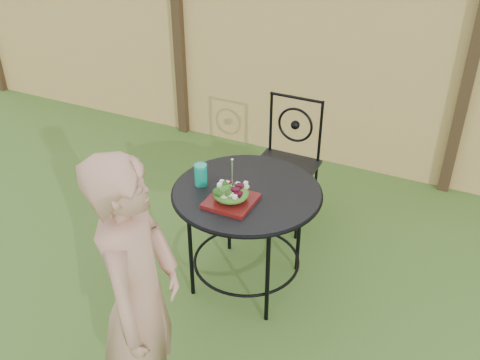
{
  "coord_description": "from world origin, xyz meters",
  "views": [
    {
      "loc": [
        1.45,
        -2.13,
        2.46
      ],
      "look_at": [
        0.21,
        0.4,
        0.75
      ],
      "focal_mm": 40.0,
      "sensor_mm": 36.0,
      "label": 1
    }
  ],
  "objects_px": {
    "patio_table": "(247,209)",
    "salad_plate": "(231,201)",
    "diner": "(140,301)",
    "patio_chair": "(286,159)"
  },
  "relations": [
    {
      "from": "patio_table",
      "to": "diner",
      "type": "height_order",
      "value": "diner"
    },
    {
      "from": "patio_table",
      "to": "salad_plate",
      "type": "height_order",
      "value": "salad_plate"
    },
    {
      "from": "patio_table",
      "to": "diner",
      "type": "xyz_separation_m",
      "value": [
        -0.01,
        -1.09,
        0.17
      ]
    },
    {
      "from": "patio_chair",
      "to": "diner",
      "type": "xyz_separation_m",
      "value": [
        0.06,
        -1.93,
        0.25
      ]
    },
    {
      "from": "patio_table",
      "to": "salad_plate",
      "type": "distance_m",
      "value": 0.22
    },
    {
      "from": "patio_chair",
      "to": "salad_plate",
      "type": "relative_size",
      "value": 3.52
    },
    {
      "from": "patio_table",
      "to": "diner",
      "type": "bearing_deg",
      "value": -90.66
    },
    {
      "from": "diner",
      "to": "salad_plate",
      "type": "xyz_separation_m",
      "value": [
        -0.01,
        0.93,
        -0.02
      ]
    },
    {
      "from": "patio_table",
      "to": "salad_plate",
      "type": "bearing_deg",
      "value": -98.66
    },
    {
      "from": "salad_plate",
      "to": "diner",
      "type": "bearing_deg",
      "value": -89.23
    }
  ]
}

